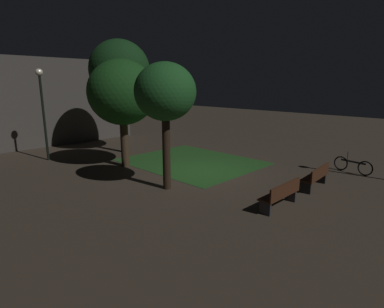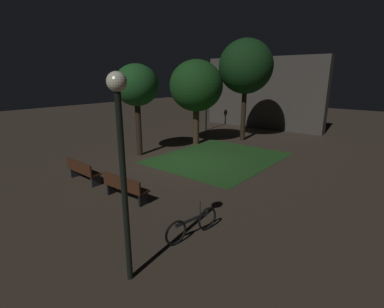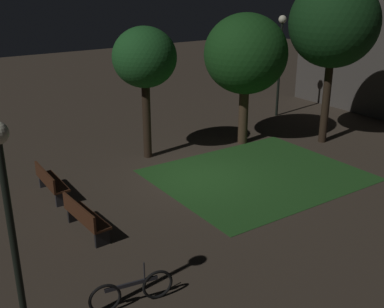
{
  "view_description": "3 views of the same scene",
  "coord_description": "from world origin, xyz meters",
  "px_view_note": "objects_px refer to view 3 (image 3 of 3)",
  "views": [
    {
      "loc": [
        -9.99,
        -8.93,
        3.96
      ],
      "look_at": [
        -0.26,
        0.59,
        0.8
      ],
      "focal_mm": 28.66,
      "sensor_mm": 36.0,
      "label": 1
    },
    {
      "loc": [
        8.81,
        -9.93,
        4.14
      ],
      "look_at": [
        0.71,
        -0.1,
        0.58
      ],
      "focal_mm": 26.44,
      "sensor_mm": 36.0,
      "label": 2
    },
    {
      "loc": [
        11.75,
        -8.19,
        6.2
      ],
      "look_at": [
        0.08,
        -0.29,
        0.93
      ],
      "focal_mm": 44.01,
      "sensor_mm": 36.0,
      "label": 3
    }
  ],
  "objects_px": {
    "bicycle": "(132,291)",
    "bench_front_left": "(50,182)",
    "bench_by_lamp": "(84,217)",
    "tree_back_left": "(246,55)",
    "lamp_post_path_center": "(281,49)",
    "lamp_post_near_wall": "(7,202)",
    "tree_back_right": "(334,24)",
    "tree_tall_center": "(145,59)"
  },
  "relations": [
    {
      "from": "bench_front_left",
      "to": "bicycle",
      "type": "xyz_separation_m",
      "value": [
        5.93,
        -0.31,
        -0.14
      ]
    },
    {
      "from": "tree_back_right",
      "to": "lamp_post_path_center",
      "type": "distance_m",
      "value": 4.31
    },
    {
      "from": "lamp_post_path_center",
      "to": "bench_by_lamp",
      "type": "bearing_deg",
      "value": -65.45
    },
    {
      "from": "tree_tall_center",
      "to": "lamp_post_near_wall",
      "type": "bearing_deg",
      "value": -41.67
    },
    {
      "from": "lamp_post_near_wall",
      "to": "bicycle",
      "type": "distance_m",
      "value": 3.28
    },
    {
      "from": "lamp_post_near_wall",
      "to": "bicycle",
      "type": "xyz_separation_m",
      "value": [
        0.0,
        2.07,
        -2.55
      ]
    },
    {
      "from": "tree_back_right",
      "to": "lamp_post_path_center",
      "type": "bearing_deg",
      "value": 163.12
    },
    {
      "from": "tree_tall_center",
      "to": "lamp_post_path_center",
      "type": "xyz_separation_m",
      "value": [
        -1.44,
        7.86,
        -0.45
      ]
    },
    {
      "from": "bench_by_lamp",
      "to": "bicycle",
      "type": "height_order",
      "value": "bicycle"
    },
    {
      "from": "tree_back_left",
      "to": "lamp_post_path_center",
      "type": "height_order",
      "value": "tree_back_left"
    },
    {
      "from": "tree_tall_center",
      "to": "lamp_post_path_center",
      "type": "distance_m",
      "value": 8.0
    },
    {
      "from": "lamp_post_path_center",
      "to": "bicycle",
      "type": "bearing_deg",
      "value": -54.62
    },
    {
      "from": "bench_by_lamp",
      "to": "bicycle",
      "type": "relative_size",
      "value": 1.05
    },
    {
      "from": "lamp_post_path_center",
      "to": "lamp_post_near_wall",
      "type": "bearing_deg",
      "value": -58.73
    },
    {
      "from": "tree_tall_center",
      "to": "bench_front_left",
      "type": "bearing_deg",
      "value": -72.04
    },
    {
      "from": "tree_tall_center",
      "to": "bicycle",
      "type": "relative_size",
      "value": 2.7
    },
    {
      "from": "bench_by_lamp",
      "to": "tree_back_left",
      "type": "xyz_separation_m",
      "value": [
        -3.28,
        7.99,
        3.02
      ]
    },
    {
      "from": "bench_by_lamp",
      "to": "lamp_post_path_center",
      "type": "relative_size",
      "value": 0.39
    },
    {
      "from": "lamp_post_path_center",
      "to": "tree_tall_center",
      "type": "bearing_deg",
      "value": -79.63
    },
    {
      "from": "bench_by_lamp",
      "to": "tree_back_right",
      "type": "bearing_deg",
      "value": 98.32
    },
    {
      "from": "tree_tall_center",
      "to": "bicycle",
      "type": "height_order",
      "value": "tree_tall_center"
    },
    {
      "from": "bench_front_left",
      "to": "tree_tall_center",
      "type": "relative_size",
      "value": 0.38
    },
    {
      "from": "bench_by_lamp",
      "to": "bicycle",
      "type": "xyz_separation_m",
      "value": [
        3.24,
        -0.31,
        -0.14
      ]
    },
    {
      "from": "tree_back_right",
      "to": "bicycle",
      "type": "xyz_separation_m",
      "value": [
        4.81,
        -11.06,
        -4.28
      ]
    },
    {
      "from": "bench_by_lamp",
      "to": "tree_tall_center",
      "type": "bearing_deg",
      "value": 134.58
    },
    {
      "from": "tree_back_right",
      "to": "lamp_post_near_wall",
      "type": "xyz_separation_m",
      "value": [
        4.81,
        -13.13,
        -1.73
      ]
    },
    {
      "from": "bench_front_left",
      "to": "tree_tall_center",
      "type": "distance_m",
      "value": 5.3
    },
    {
      "from": "bench_front_left",
      "to": "tree_tall_center",
      "type": "bearing_deg",
      "value": 107.96
    },
    {
      "from": "tree_back_left",
      "to": "tree_back_right",
      "type": "relative_size",
      "value": 0.8
    },
    {
      "from": "bicycle",
      "to": "bench_front_left",
      "type": "bearing_deg",
      "value": 176.99
    },
    {
      "from": "tree_back_left",
      "to": "tree_back_right",
      "type": "xyz_separation_m",
      "value": [
        1.71,
        2.76,
        1.12
      ]
    },
    {
      "from": "tree_back_left",
      "to": "tree_tall_center",
      "type": "xyz_separation_m",
      "value": [
        -0.73,
        -3.92,
        0.1
      ]
    },
    {
      "from": "bench_front_left",
      "to": "bicycle",
      "type": "height_order",
      "value": "bicycle"
    },
    {
      "from": "bench_front_left",
      "to": "tree_back_left",
      "type": "relative_size",
      "value": 0.36
    },
    {
      "from": "tree_back_right",
      "to": "bench_by_lamp",
      "type": "bearing_deg",
      "value": -81.68
    },
    {
      "from": "bench_by_lamp",
      "to": "tree_back_right",
      "type": "height_order",
      "value": "tree_back_right"
    },
    {
      "from": "tree_back_left",
      "to": "lamp_post_path_center",
      "type": "relative_size",
      "value": 1.08
    },
    {
      "from": "tree_back_right",
      "to": "tree_back_left",
      "type": "bearing_deg",
      "value": -121.72
    },
    {
      "from": "tree_tall_center",
      "to": "bench_by_lamp",
      "type": "bearing_deg",
      "value": -45.42
    },
    {
      "from": "lamp_post_path_center",
      "to": "lamp_post_near_wall",
      "type": "xyz_separation_m",
      "value": [
        8.69,
        -14.31,
        -0.26
      ]
    },
    {
      "from": "tree_back_left",
      "to": "tree_back_right",
      "type": "distance_m",
      "value": 3.43
    },
    {
      "from": "tree_back_left",
      "to": "lamp_post_near_wall",
      "type": "bearing_deg",
      "value": -57.85
    }
  ]
}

